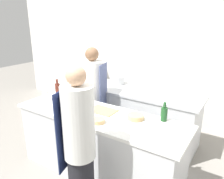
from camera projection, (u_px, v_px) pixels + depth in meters
ground_plane at (99, 172)px, 3.21m from camera, size 16.00×16.00×0.00m
wall_back at (159, 57)px, 4.48m from camera, size 8.00×0.06×2.80m
prep_counter at (98, 144)px, 3.07m from camera, size 2.43×0.75×0.93m
pass_counter at (134, 114)px, 4.04m from camera, size 2.35×0.73×0.93m
oven_range at (83, 89)px, 5.33m from camera, size 0.90×0.70×1.00m
chef_at_prep_near at (80, 149)px, 2.22m from camera, size 0.37×0.35×1.75m
chef_at_stove at (93, 97)px, 3.76m from camera, size 0.43×0.41×1.71m
bottle_olive_oil at (45, 96)px, 3.38m from camera, size 0.06×0.06×0.19m
bottle_vinegar at (164, 114)px, 2.70m from camera, size 0.08×0.08×0.24m
bottle_wine at (58, 89)px, 3.61m from camera, size 0.08×0.08×0.27m
bowl_mixing_large at (61, 97)px, 3.43m from camera, size 0.17×0.17×0.08m
bowl_prep_small at (98, 121)px, 2.67m from camera, size 0.16×0.16×0.05m
bowl_ceramic_blue at (72, 102)px, 3.22m from camera, size 0.21×0.21×0.08m
bowl_wooden_salad at (136, 117)px, 2.77m from camera, size 0.21×0.21×0.06m
cutting_board at (103, 110)px, 3.02m from camera, size 0.38×0.26×0.01m
stockpot at (118, 80)px, 4.24m from camera, size 0.25×0.25×0.16m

